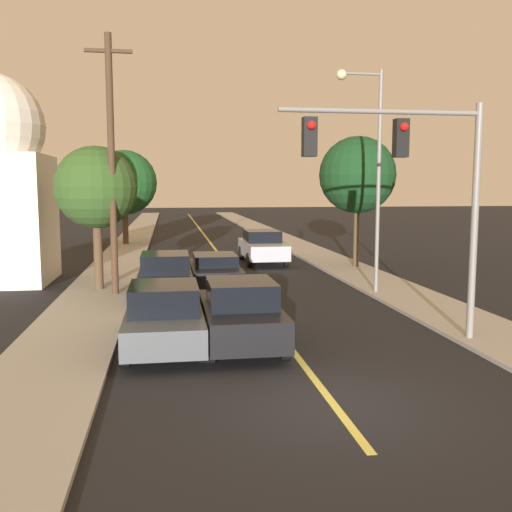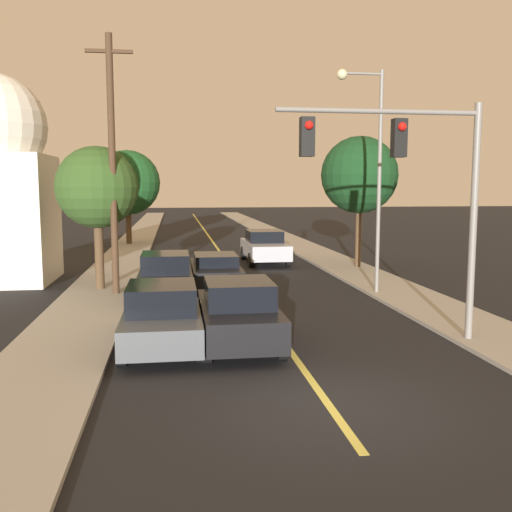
# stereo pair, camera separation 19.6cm
# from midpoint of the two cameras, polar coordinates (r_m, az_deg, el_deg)

# --- Properties ---
(ground_plane) EXTENTS (200.00, 200.00, 0.00)m
(ground_plane) POSITION_cam_midpoint_polar(r_m,az_deg,el_deg) (10.69, 7.76, -14.52)
(ground_plane) COLOR black
(road_surface) EXTENTS (8.38, 80.00, 0.01)m
(road_surface) POSITION_cam_midpoint_polar(r_m,az_deg,el_deg) (45.80, -4.65, 2.02)
(road_surface) COLOR black
(road_surface) RESTS_ON ground
(sidewalk_left) EXTENTS (2.50, 80.00, 0.12)m
(sidewalk_left) POSITION_cam_midpoint_polar(r_m,az_deg,el_deg) (45.79, -11.46, 1.97)
(sidewalk_left) COLOR #9E998E
(sidewalk_left) RESTS_ON ground
(sidewalk_right) EXTENTS (2.50, 80.00, 0.12)m
(sidewalk_right) POSITION_cam_midpoint_polar(r_m,az_deg,el_deg) (46.45, 2.07, 2.17)
(sidewalk_right) COLOR #9E998E
(sidewalk_right) RESTS_ON ground
(car_near_lane_front) EXTENTS (1.93, 4.21, 1.66)m
(car_near_lane_front) POSITION_cam_midpoint_polar(r_m,az_deg,el_deg) (14.01, -1.38, -5.74)
(car_near_lane_front) COLOR black
(car_near_lane_front) RESTS_ON ground
(car_near_lane_second) EXTENTS (1.92, 4.45, 1.39)m
(car_near_lane_second) POSITION_cam_midpoint_polar(r_m,az_deg,el_deg) (21.70, -3.82, -1.45)
(car_near_lane_second) COLOR black
(car_near_lane_second) RESTS_ON ground
(car_outer_lane_front) EXTENTS (1.95, 4.36, 1.60)m
(car_outer_lane_front) POSITION_cam_midpoint_polar(r_m,az_deg,el_deg) (14.03, -8.97, -5.96)
(car_outer_lane_front) COLOR #474C51
(car_outer_lane_front) RESTS_ON ground
(car_outer_lane_second) EXTENTS (1.94, 4.45, 1.65)m
(car_outer_lane_second) POSITION_cam_midpoint_polar(r_m,az_deg,el_deg) (19.93, -8.74, -2.00)
(car_outer_lane_second) COLOR black
(car_outer_lane_second) RESTS_ON ground
(car_far_oncoming) EXTENTS (2.06, 4.96, 1.68)m
(car_far_oncoming) POSITION_cam_midpoint_polar(r_m,az_deg,el_deg) (29.32, 1.05, 0.97)
(car_far_oncoming) COLOR #A5A8B2
(car_far_oncoming) RESTS_ON ground
(traffic_signal_mast) EXTENTS (5.04, 0.42, 5.78)m
(traffic_signal_mast) POSITION_cam_midpoint_polar(r_m,az_deg,el_deg) (14.26, 15.60, 8.21)
(traffic_signal_mast) COLOR slate
(traffic_signal_mast) RESTS_ON ground
(streetlamp_right) EXTENTS (1.68, 0.36, 7.82)m
(streetlamp_right) POSITION_cam_midpoint_polar(r_m,az_deg,el_deg) (20.78, 11.63, 9.97)
(streetlamp_right) COLOR slate
(streetlamp_right) RESTS_ON ground
(utility_pole_left) EXTENTS (1.60, 0.24, 8.96)m
(utility_pole_left) POSITION_cam_midpoint_polar(r_m,az_deg,el_deg) (20.67, -13.91, 9.14)
(utility_pole_left) COLOR #422D1E
(utility_pole_left) RESTS_ON ground
(tree_left_near) EXTENTS (3.01, 3.01, 5.27)m
(tree_left_near) POSITION_cam_midpoint_polar(r_m,az_deg,el_deg) (21.84, -15.36, 6.58)
(tree_left_near) COLOR #4C3823
(tree_left_near) RESTS_ON ground
(tree_left_far) EXTENTS (4.28, 4.28, 6.21)m
(tree_left_far) POSITION_cam_midpoint_polar(r_m,az_deg,el_deg) (39.07, -12.58, 7.16)
(tree_left_far) COLOR #4C3823
(tree_left_far) RESTS_ON ground
(tree_right_near) EXTENTS (3.61, 3.61, 6.15)m
(tree_right_near) POSITION_cam_midpoint_polar(r_m,az_deg,el_deg) (27.47, 10.52, 7.96)
(tree_right_near) COLOR #4C3823
(tree_right_near) RESTS_ON ground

